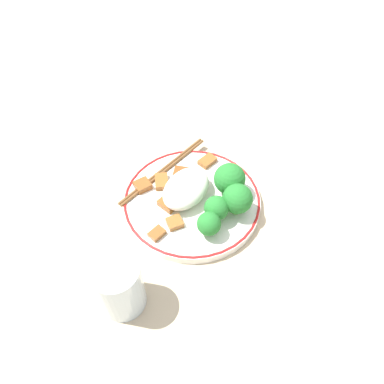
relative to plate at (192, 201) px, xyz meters
name	(u,v)px	position (x,y,z in m)	size (l,w,h in m)	color
ground_plane	(192,204)	(0.00, 0.00, -0.01)	(3.00, 3.00, 0.00)	#C6B28E
plate	(192,201)	(0.00, 0.00, 0.00)	(0.26, 0.26, 0.02)	white
rice_mound	(186,189)	(0.00, -0.01, 0.03)	(0.11, 0.08, 0.04)	white
broccoli_back_left	(209,224)	(0.05, 0.07, 0.03)	(0.04, 0.04, 0.05)	#72AD4C
broccoli_back_center	(216,208)	(0.01, 0.06, 0.04)	(0.04, 0.04, 0.05)	#72AD4C
broccoli_back_right	(237,199)	(-0.02, 0.08, 0.04)	(0.06, 0.06, 0.06)	#72AD4C
broccoli_mid_left	(230,179)	(-0.05, 0.05, 0.05)	(0.06, 0.06, 0.07)	#72AD4C
meat_near_front	(207,161)	(-0.10, -0.02, 0.01)	(0.04, 0.03, 0.01)	#995B28
meat_near_left	(182,173)	(-0.04, -0.05, 0.01)	(0.04, 0.04, 0.01)	brown
meat_near_right	(175,223)	(0.07, 0.01, 0.01)	(0.04, 0.04, 0.01)	#995B28
meat_near_back	(161,182)	(0.00, -0.07, 0.01)	(0.04, 0.04, 0.01)	#995B28
meat_on_rice_edge	(169,203)	(0.04, -0.03, 0.01)	(0.03, 0.04, 0.01)	brown
meat_mid_left	(197,184)	(-0.03, -0.01, 0.01)	(0.03, 0.04, 0.01)	brown
meat_mid_right	(142,185)	(0.03, -0.10, 0.01)	(0.04, 0.04, 0.01)	brown
meat_far_scatter	(157,233)	(0.10, -0.01, 0.01)	(0.03, 0.02, 0.01)	brown
chopsticks	(164,170)	(-0.03, -0.09, 0.01)	(0.23, 0.05, 0.01)	brown
drinking_glass	(119,286)	(0.22, 0.01, 0.04)	(0.07, 0.07, 0.10)	silver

